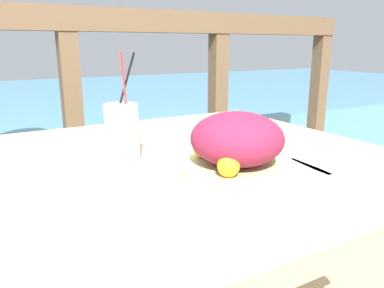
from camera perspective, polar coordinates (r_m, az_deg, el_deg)
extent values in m
cube|color=tan|center=(0.86, -7.03, -4.06)|extent=(1.19, 0.93, 0.04)
cube|color=tan|center=(1.57, 5.97, -9.27)|extent=(0.06, 0.06, 0.68)
cube|color=brown|center=(1.53, -18.80, 17.67)|extent=(2.80, 0.08, 0.09)
cube|color=brown|center=(1.60, -17.13, -2.79)|extent=(0.07, 0.07, 1.03)
cube|color=brown|center=(1.85, 3.83, 0.27)|extent=(0.07, 0.07, 1.03)
cube|color=brown|center=(2.29, 18.26, 2.39)|extent=(0.07, 0.07, 1.03)
cube|color=teal|center=(4.08, -24.73, 3.06)|extent=(12.00, 4.00, 0.49)
cylinder|color=white|center=(0.73, 6.68, -5.15)|extent=(0.25, 0.25, 0.02)
cylinder|color=#C6DB8E|center=(0.72, 6.73, -3.74)|extent=(0.21, 0.21, 0.02)
ellipsoid|color=maroon|center=(0.71, 6.87, 0.82)|extent=(0.18, 0.18, 0.10)
sphere|color=orange|center=(0.76, 11.56, -0.81)|extent=(0.04, 0.04, 0.04)
sphere|color=orange|center=(0.75, 1.67, -0.66)|extent=(0.04, 0.04, 0.04)
sphere|color=orange|center=(0.64, 5.59, -3.34)|extent=(0.04, 0.04, 0.04)
cylinder|color=silver|center=(0.86, -10.62, 1.69)|extent=(0.08, 0.08, 0.13)
cylinder|color=black|center=(0.86, -10.76, 6.54)|extent=(0.07, 0.04, 0.21)
cylinder|color=red|center=(0.85, -10.08, 6.56)|extent=(0.03, 0.05, 0.21)
cube|color=silver|center=(0.87, 16.37, -2.84)|extent=(0.04, 0.18, 0.00)
cube|color=silver|center=(0.83, 18.83, -3.91)|extent=(0.02, 0.18, 0.00)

